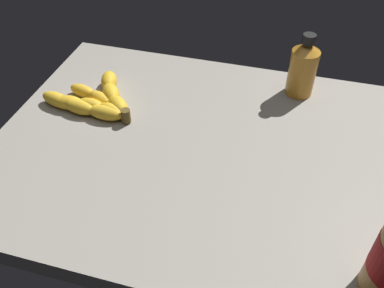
{
  "coord_description": "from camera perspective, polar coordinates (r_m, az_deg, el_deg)",
  "views": [
    {
      "loc": [
        14.23,
        -59.13,
        56.87
      ],
      "look_at": [
        -1.01,
        -4.2,
        4.31
      ],
      "focal_mm": 38.96,
      "sensor_mm": 36.0,
      "label": 1
    }
  ],
  "objects": [
    {
      "name": "honey_bottle",
      "position": [
        0.97,
        14.95,
        10.01
      ],
      "size": [
        6.18,
        6.18,
        14.76
      ],
      "color": "orange",
      "rests_on": "ground_plane"
    },
    {
      "name": "banana_bunch",
      "position": [
        0.95,
        -12.99,
        5.75
      ],
      "size": [
        22.21,
        16.43,
        3.66
      ],
      "color": "yellow",
      "rests_on": "ground_plane"
    },
    {
      "name": "ground_plane",
      "position": [
        0.85,
        1.42,
        -1.43
      ],
      "size": [
        84.49,
        63.93,
        4.1
      ],
      "primitive_type": "cube",
      "color": "gray"
    }
  ]
}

